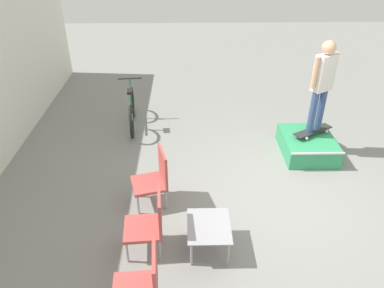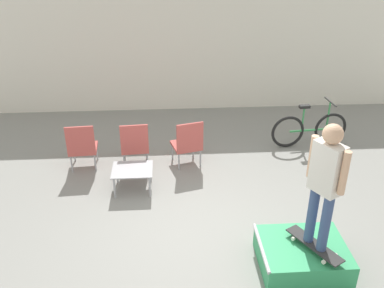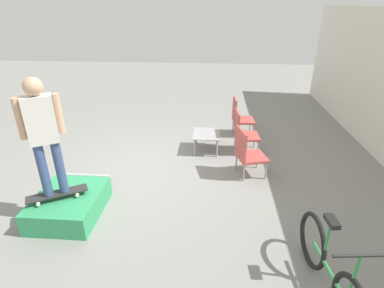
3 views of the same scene
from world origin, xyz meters
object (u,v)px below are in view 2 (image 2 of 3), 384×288
Objects in this scene: skate_ramp_box at (302,255)px; patio_chair_right at (188,142)px; patio_chair_left at (82,146)px; bicycle at (309,129)px; person_skater at (326,178)px; coffee_table at (132,172)px; patio_chair_center at (135,144)px; skateboard_on_ramp at (314,245)px.

skate_ramp_box is 3.22m from patio_chair_right.
bicycle reaches higher than patio_chair_left.
person_skater is 3.53m from coffee_table.
patio_chair_center is at bearing -14.76° from patio_chair_right.
skate_ramp_box is at bearing -162.08° from person_skater.
patio_chair_center is 1.01m from patio_chair_right.
skate_ramp_box is 1.24× the size of patio_chair_center.
skateboard_on_ramp is at bearing -40.59° from coffee_table.
skate_ramp_box is 1.24× the size of patio_chair_right.
coffee_table is at bearing -163.61° from bicycle.
bicycle is (1.09, 3.66, -0.07)m from skateboard_on_ramp.
patio_chair_right reaches higher than skate_ramp_box.
coffee_table is at bearing 137.32° from patio_chair_left.
patio_chair_left is 1.00× the size of patio_chair_right.
bicycle is (2.61, 0.68, -0.13)m from patio_chair_right.
skate_ramp_box is 1.24× the size of patio_chair_left.
patio_chair_right reaches higher than coffee_table.
skate_ramp_box is 4.48m from patio_chair_left.
person_skater is at bearing -112.39° from bicycle.
person_skater is at bearing 0.00° from skateboard_on_ramp.
bicycle is at bearing 179.69° from patio_chair_right.
bicycle is at bearing 22.16° from coffee_table.
coffee_table is 3.92m from bicycle.
patio_chair_right is at bearing 176.08° from patio_chair_center.
patio_chair_right is at bearing 177.74° from skateboard_on_ramp.
bicycle is (1.09, 3.66, -1.12)m from person_skater.
patio_chair_left is 2.01m from patio_chair_right.
skate_ramp_box is 0.72× the size of bicycle.
patio_chair_left is at bearing 139.94° from skate_ramp_box.
skateboard_on_ramp reaches higher than coffee_table.
patio_chair_left reaches higher than skate_ramp_box.
skate_ramp_box is at bearing -40.54° from coffee_table.
patio_chair_right is (-1.52, 2.97, -0.99)m from person_skater.
person_skater is 4.72m from patio_chair_left.
patio_chair_center is at bearing 176.16° from patio_chair_left.
patio_chair_center reaches higher than skate_ramp_box.
skateboard_on_ramp is 3.82m from bicycle.
patio_chair_center is (0.01, 0.79, 0.14)m from coffee_table.
patio_chair_center is (-2.53, 2.97, -0.99)m from person_skater.
coffee_table is 1.27m from patio_chair_left.
patio_chair_left is (-3.53, 2.97, -0.99)m from person_skater.
person_skater is (0.00, 0.00, 1.05)m from skateboard_on_ramp.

